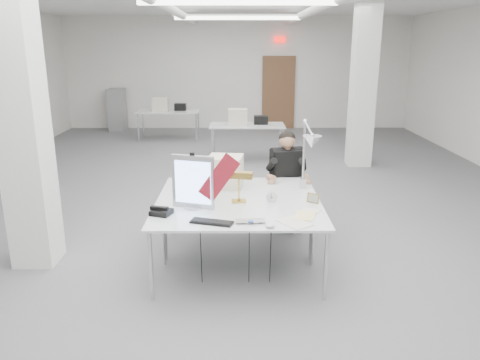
% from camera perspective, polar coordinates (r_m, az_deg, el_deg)
% --- Properties ---
extents(room_shell, '(10.04, 14.04, 3.24)m').
position_cam_1_polar(room_shell, '(7.13, 0.04, 10.43)').
color(room_shell, '#5B5A5D').
rests_on(room_shell, ground).
extents(desk_main, '(1.80, 0.90, 0.02)m').
position_cam_1_polar(desk_main, '(4.76, -0.20, -4.29)').
color(desk_main, silver).
rests_on(desk_main, room_shell).
extents(desk_second, '(1.80, 0.90, 0.02)m').
position_cam_1_polar(desk_second, '(5.61, -0.22, -1.08)').
color(desk_second, silver).
rests_on(desk_second, room_shell).
extents(bg_desk_a, '(1.60, 0.80, 0.02)m').
position_cam_1_polar(bg_desk_a, '(10.10, 0.87, 6.68)').
color(bg_desk_a, silver).
rests_on(bg_desk_a, room_shell).
extents(bg_desk_b, '(1.60, 0.80, 0.02)m').
position_cam_1_polar(bg_desk_b, '(12.40, -8.71, 8.27)').
color(bg_desk_b, silver).
rests_on(bg_desk_b, room_shell).
extents(filing_cabinet, '(0.45, 0.55, 1.20)m').
position_cam_1_polar(filing_cabinet, '(14.17, -14.74, 8.31)').
color(filing_cabinet, gray).
rests_on(filing_cabinet, room_shell).
extents(office_chair, '(0.69, 0.69, 1.14)m').
position_cam_1_polar(office_chair, '(6.29, 5.56, -0.91)').
color(office_chair, black).
rests_on(office_chair, room_shell).
extents(seated_person, '(0.64, 0.73, 0.93)m').
position_cam_1_polar(seated_person, '(6.15, 5.69, 1.90)').
color(seated_person, black).
rests_on(seated_person, office_chair).
extents(monitor, '(0.45, 0.17, 0.56)m').
position_cam_1_polar(monitor, '(4.88, -5.75, -0.22)').
color(monitor, '#B5B4B9').
rests_on(monitor, desk_main).
extents(pennant, '(0.44, 0.21, 0.51)m').
position_cam_1_polar(pennant, '(4.81, -2.52, 0.31)').
color(pennant, maroon).
rests_on(pennant, monitor).
extents(keyboard, '(0.43, 0.25, 0.02)m').
position_cam_1_polar(keyboard, '(4.52, -3.47, -5.15)').
color(keyboard, black).
rests_on(keyboard, desk_main).
extents(laptop, '(0.30, 0.21, 0.02)m').
position_cam_1_polar(laptop, '(4.49, 1.32, -5.26)').
color(laptop, '#A6A7AB').
rests_on(laptop, desk_main).
extents(mouse, '(0.10, 0.08, 0.04)m').
position_cam_1_polar(mouse, '(4.40, 3.70, -5.62)').
color(mouse, '#B8B8BD').
rests_on(mouse, desk_main).
extents(bankers_lamp, '(0.35, 0.19, 0.37)m').
position_cam_1_polar(bankers_lamp, '(5.06, -0.14, -0.68)').
color(bankers_lamp, gold).
rests_on(bankers_lamp, desk_main).
extents(desk_phone, '(0.24, 0.23, 0.05)m').
position_cam_1_polar(desk_phone, '(4.80, -9.56, -3.89)').
color(desk_phone, black).
rests_on(desk_phone, desk_main).
extents(picture_frame_left, '(0.13, 0.08, 0.10)m').
position_cam_1_polar(picture_frame_left, '(5.10, -7.15, -2.26)').
color(picture_frame_left, '#9D7B44').
rests_on(picture_frame_left, desk_main).
extents(picture_frame_right, '(0.13, 0.10, 0.11)m').
position_cam_1_polar(picture_frame_right, '(5.13, 8.89, -2.19)').
color(picture_frame_right, olive).
rests_on(picture_frame_right, desk_main).
extents(desk_clock, '(0.12, 0.06, 0.11)m').
position_cam_1_polar(desk_clock, '(5.12, 3.85, -2.09)').
color(desk_clock, silver).
rests_on(desk_clock, desk_main).
extents(paper_stack_a, '(0.36, 0.38, 0.01)m').
position_cam_1_polar(paper_stack_a, '(4.55, 6.62, -5.18)').
color(paper_stack_a, silver).
rests_on(paper_stack_a, desk_main).
extents(paper_stack_b, '(0.27, 0.32, 0.01)m').
position_cam_1_polar(paper_stack_b, '(4.74, 7.93, -4.32)').
color(paper_stack_b, '#F1DB90').
rests_on(paper_stack_b, desk_main).
extents(paper_stack_c, '(0.23, 0.20, 0.01)m').
position_cam_1_polar(paper_stack_c, '(4.90, 8.62, -3.69)').
color(paper_stack_c, silver).
rests_on(paper_stack_c, desk_main).
extents(beige_monitor, '(0.44, 0.42, 0.38)m').
position_cam_1_polar(beige_monitor, '(5.61, -1.78, 1.04)').
color(beige_monitor, beige).
rests_on(beige_monitor, desk_second).
extents(architect_lamp, '(0.39, 0.81, 0.99)m').
position_cam_1_polar(architect_lamp, '(5.30, 8.19, 3.43)').
color(architect_lamp, '#B6B7BB').
rests_on(architect_lamp, desk_second).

